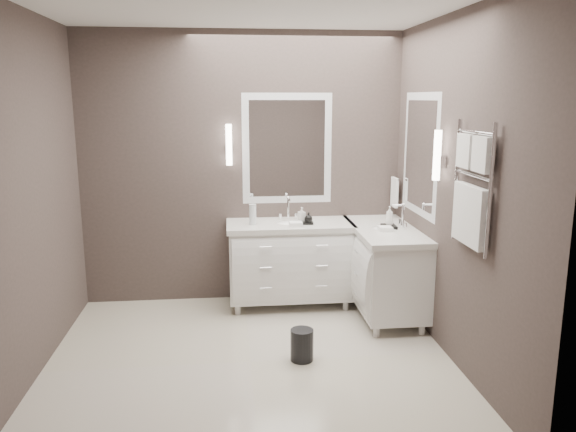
{
  "coord_description": "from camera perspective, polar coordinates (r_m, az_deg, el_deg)",
  "views": [
    {
      "loc": [
        -0.14,
        -4.12,
        2.05
      ],
      "look_at": [
        0.37,
        0.7,
        1.03
      ],
      "focal_mm": 35.0,
      "sensor_mm": 36.0,
      "label": 1
    }
  ],
  "objects": [
    {
      "name": "soap_bottle_b",
      "position": [
        5.42,
        2.1,
        -0.12
      ],
      "size": [
        0.09,
        0.09,
        0.1
      ],
      "primitive_type": "imported",
      "rotation": [
        0.0,
        0.0,
        -0.19
      ],
      "color": "black",
      "rests_on": "amenity_tray_back"
    },
    {
      "name": "towel_bar_corner",
      "position": [
        5.8,
        10.77,
        2.44
      ],
      "size": [
        0.03,
        0.22,
        0.3
      ],
      "color": "white",
      "rests_on": "wall_right"
    },
    {
      "name": "towel_ladder",
      "position": [
        4.14,
        18.13,
        2.16
      ],
      "size": [
        0.06,
        0.58,
        0.9
      ],
      "color": "white",
      "rests_on": "wall_right"
    },
    {
      "name": "wall_front",
      "position": [
        2.71,
        -2.91,
        -3.11
      ],
      "size": [
        3.2,
        0.01,
        2.7
      ],
      "primitive_type": "cube",
      "color": "#433835",
      "rests_on": "floor"
    },
    {
      "name": "amenity_tray_right",
      "position": [
        5.37,
        10.22,
        -1.05
      ],
      "size": [
        0.14,
        0.18,
        0.03
      ],
      "primitive_type": "cube",
      "rotation": [
        0.0,
        0.0,
        -0.05
      ],
      "color": "black",
      "rests_on": "vanity_right"
    },
    {
      "name": "vanity_back",
      "position": [
        5.6,
        0.2,
        -4.32
      ],
      "size": [
        1.24,
        0.59,
        0.97
      ],
      "color": "white",
      "rests_on": "floor"
    },
    {
      "name": "ceiling",
      "position": [
        4.17,
        -4.38,
        20.9
      ],
      "size": [
        3.2,
        3.0,
        0.01
      ],
      "primitive_type": "cube",
      "color": "white",
      "rests_on": "wall_back"
    },
    {
      "name": "sconce_back",
      "position": [
        5.56,
        -6.02,
        7.13
      ],
      "size": [
        0.06,
        0.06,
        0.4
      ],
      "color": "white",
      "rests_on": "wall_back"
    },
    {
      "name": "soap_bottle_a",
      "position": [
        5.45,
        1.4,
        0.18
      ],
      "size": [
        0.08,
        0.08,
        0.14
      ],
      "primitive_type": "imported",
      "rotation": [
        0.0,
        0.0,
        0.28
      ],
      "color": "white",
      "rests_on": "amenity_tray_back"
    },
    {
      "name": "wall_left",
      "position": [
        4.43,
        -25.34,
        1.65
      ],
      "size": [
        0.01,
        3.0,
        2.7
      ],
      "primitive_type": "cube",
      "color": "#433835",
      "rests_on": "floor"
    },
    {
      "name": "mirror_back",
      "position": [
        5.66,
        -0.09,
        6.84
      ],
      "size": [
        0.9,
        0.02,
        1.1
      ],
      "color": "white",
      "rests_on": "wall_back"
    },
    {
      "name": "soap_bottle_c",
      "position": [
        5.35,
        10.26,
        0.02
      ],
      "size": [
        0.07,
        0.07,
        0.18
      ],
      "primitive_type": "imported",
      "rotation": [
        0.0,
        0.0,
        -0.06
      ],
      "color": "white",
      "rests_on": "amenity_tray_right"
    },
    {
      "name": "water_bottle",
      "position": [
        5.41,
        -3.61,
        0.16
      ],
      "size": [
        0.07,
        0.07,
        0.2
      ],
      "primitive_type": "cylinder",
      "rotation": [
        0.0,
        0.0,
        0.0
      ],
      "color": "silver",
      "rests_on": "vanity_back"
    },
    {
      "name": "floor",
      "position": [
        4.61,
        -3.83,
        -14.63
      ],
      "size": [
        3.2,
        3.0,
        0.01
      ],
      "primitive_type": "cube",
      "color": "beige",
      "rests_on": "ground"
    },
    {
      "name": "waste_bin",
      "position": [
        4.57,
        1.42,
        -12.96
      ],
      "size": [
        0.21,
        0.21,
        0.26
      ],
      "primitive_type": "cylinder",
      "rotation": [
        0.0,
        0.0,
        -0.13
      ],
      "color": "black",
      "rests_on": "floor"
    },
    {
      "name": "amenity_tray_back",
      "position": [
        5.46,
        1.74,
        -0.68
      ],
      "size": [
        0.16,
        0.12,
        0.02
      ],
      "primitive_type": "cube",
      "rotation": [
        0.0,
        0.0,
        -0.05
      ],
      "color": "black",
      "rests_on": "vanity_back"
    },
    {
      "name": "mirror_right",
      "position": [
        5.24,
        13.28,
        6.11
      ],
      "size": [
        0.02,
        0.9,
        1.1
      ],
      "color": "white",
      "rests_on": "wall_right"
    },
    {
      "name": "wall_back",
      "position": [
        5.67,
        -4.65,
        4.78
      ],
      "size": [
        3.2,
        0.01,
        2.7
      ],
      "primitive_type": "cube",
      "color": "#433835",
      "rests_on": "floor"
    },
    {
      "name": "wall_right",
      "position": [
        4.53,
        16.68,
        2.51
      ],
      "size": [
        0.01,
        3.0,
        2.7
      ],
      "primitive_type": "cube",
      "color": "#433835",
      "rests_on": "floor"
    },
    {
      "name": "sconce_right",
      "position": [
        4.67,
        14.91,
        5.88
      ],
      "size": [
        0.06,
        0.06,
        0.4
      ],
      "color": "white",
      "rests_on": "wall_right"
    },
    {
      "name": "vanity_right",
      "position": [
        5.46,
        9.78,
        -4.93
      ],
      "size": [
        0.59,
        1.24,
        0.97
      ],
      "color": "white",
      "rests_on": "floor"
    }
  ]
}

